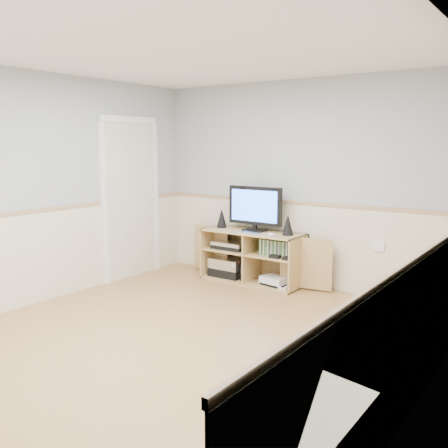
{
  "coord_description": "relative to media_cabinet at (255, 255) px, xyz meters",
  "views": [
    {
      "loc": [
        2.76,
        -3.25,
        1.72
      ],
      "look_at": [
        -0.41,
        1.2,
        0.85
      ],
      "focal_mm": 40.0,
      "sensor_mm": 36.0,
      "label": 1
    }
  ],
  "objects": [
    {
      "name": "speaker_left",
      "position": [
        -0.49,
        -0.04,
        0.44
      ],
      "size": [
        0.14,
        0.14,
        0.25
      ],
      "primitive_type": "cone",
      "color": "black",
      "rests_on": "media_cabinet"
    },
    {
      "name": "media_cabinet",
      "position": [
        0.0,
        0.0,
        0.0
      ],
      "size": [
        2.05,
        0.49,
        0.65
      ],
      "color": "tan",
      "rests_on": "floor"
    },
    {
      "name": "room",
      "position": [
        0.46,
        -1.91,
        0.88
      ],
      "size": [
        4.04,
        4.54,
        2.54
      ],
      "color": "tan",
      "rests_on": "ground"
    },
    {
      "name": "game_cases",
      "position": [
        0.35,
        -0.08,
        0.15
      ],
      "size": [
        0.4,
        0.14,
        0.19
      ],
      "primitive_type": "cube",
      "color": "#3F8C3F",
      "rests_on": "media_cabinet"
    },
    {
      "name": "mouse",
      "position": [
        0.34,
        -0.2,
        0.34
      ],
      "size": [
        0.1,
        0.08,
        0.04
      ],
      "primitive_type": "ellipsoid",
      "rotation": [
        0.0,
        0.0,
        -0.16
      ],
      "color": "white",
      "rests_on": "media_cabinet"
    },
    {
      "name": "wall_outlet",
      "position": [
        1.52,
        0.2,
        0.27
      ],
      "size": [
        0.12,
        0.03,
        0.12
      ],
      "primitive_type": "cube",
      "color": "white",
      "rests_on": "wall_back"
    },
    {
      "name": "game_consoles",
      "position": [
        0.34,
        -0.07,
        -0.26
      ],
      "size": [
        0.46,
        0.31,
        0.11
      ],
      "color": "white",
      "rests_on": "media_cabinet"
    },
    {
      "name": "monitor",
      "position": [
        0.0,
        -0.01,
        0.62
      ],
      "size": [
        0.75,
        0.18,
        0.56
      ],
      "color": "black",
      "rests_on": "media_cabinet"
    },
    {
      "name": "keyboard",
      "position": [
        0.05,
        -0.2,
        0.32
      ],
      "size": [
        0.3,
        0.17,
        0.01
      ],
      "primitive_type": "cube",
      "rotation": [
        0.0,
        0.0,
        -0.21
      ],
      "color": "silver",
      "rests_on": "media_cabinet"
    },
    {
      "name": "av_components",
      "position": [
        -0.35,
        -0.06,
        -0.11
      ],
      "size": [
        0.52,
        0.33,
        0.47
      ],
      "color": "black",
      "rests_on": "media_cabinet"
    },
    {
      "name": "speaker_right",
      "position": [
        0.48,
        -0.04,
        0.44
      ],
      "size": [
        0.14,
        0.14,
        0.25
      ],
      "primitive_type": "cone",
      "color": "black",
      "rests_on": "media_cabinet"
    }
  ]
}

